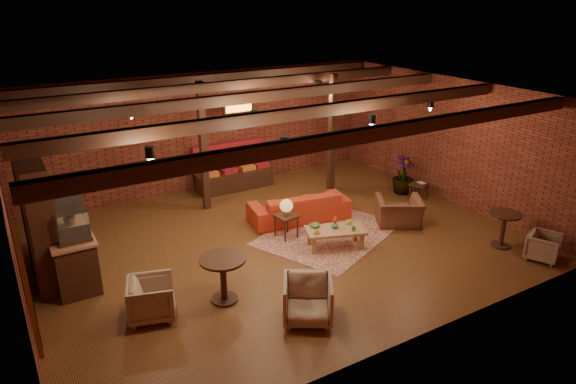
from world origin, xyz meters
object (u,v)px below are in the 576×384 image
sofa (299,206)px  round_table_right (504,224)px  armchair_a (151,297)px  armchair_b (308,298)px  side_table_lamp (286,209)px  armchair_right (399,207)px  plant_tall (406,138)px  side_table_book (419,185)px  armchair_far (543,245)px  round_table_left (223,272)px  coffee_table (335,231)px

sofa → round_table_right: round_table_right is taller
armchair_a → armchair_b: armchair_b is taller
armchair_a → round_table_right: bearing=-83.5°
side_table_lamp → round_table_right: bearing=-35.9°
armchair_a → armchair_right: bearing=-67.0°
sofa → plant_tall: (3.35, 0.06, 1.20)m
armchair_a → side_table_book: size_ratio=1.40×
armchair_right → side_table_book: bearing=-118.1°
armchair_far → armchair_a: bearing=139.2°
round_table_left → side_table_book: 6.57m
armchair_a → plant_tall: size_ratio=0.25×
coffee_table → armchair_right: (1.97, 0.18, 0.06)m
round_table_left → plant_tall: plant_tall is taller
sofa → coffee_table: (-0.10, -1.62, 0.03)m
sofa → round_table_left: round_table_left is taller
sofa → side_table_lamp: 1.07m
coffee_table → armchair_b: size_ratio=1.69×
armchair_far → round_table_left: bearing=137.7°
plant_tall → armchair_b: bearing=-146.2°
armchair_far → sofa: bearing=102.6°
side_table_lamp → armchair_right: bearing=-16.1°
armchair_b → armchair_right: bearing=59.9°
side_table_lamp → side_table_book: bearing=1.8°
round_table_right → sofa: bearing=131.5°
armchair_a → armchair_b: bearing=-105.7°
armchair_a → armchair_b: 2.62m
plant_tall → round_table_right: bearing=-95.5°
side_table_book → round_table_right: round_table_right is taller
round_table_left → armchair_right: (4.84, 0.86, -0.13)m
armchair_b → sofa: bearing=91.9°
coffee_table → armchair_far: 4.25m
armchair_right → armchair_a: bearing=37.5°
armchair_right → armchair_far: 3.11m
coffee_table → round_table_right: bearing=-29.8°
side_table_book → round_table_right: (-0.33, -2.86, 0.09)m
armchair_a → armchair_b: size_ratio=0.93×
armchair_right → armchair_far: size_ratio=1.63×
sofa → side_table_lamp: bearing=51.2°
coffee_table → armchair_far: size_ratio=2.22×
armchair_a → armchair_b: (2.21, -1.40, 0.03)m
side_table_book → plant_tall: size_ratio=0.18×
armchair_right → round_table_left: bearing=41.1°
side_table_book → armchair_far: bearing=-91.4°
armchair_b → plant_tall: plant_tall is taller
armchair_b → round_table_right: bearing=32.9°
armchair_b → side_table_book: 6.13m
sofa → armchair_a: bearing=35.7°
armchair_b → armchair_far: size_ratio=1.32×
armchair_right → round_table_right: (1.15, -1.97, 0.08)m
sofa → coffee_table: 1.62m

